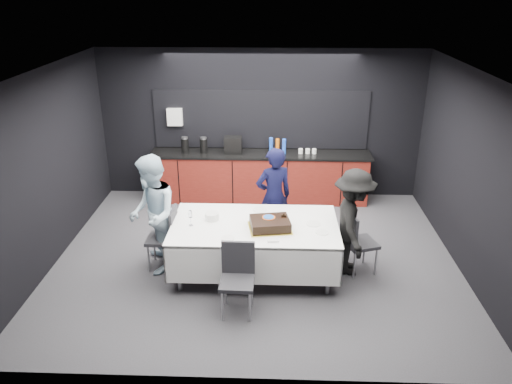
% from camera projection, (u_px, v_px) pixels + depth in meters
% --- Properties ---
extents(ground, '(6.00, 6.00, 0.00)m').
position_uv_depth(ground, '(256.00, 258.00, 7.62)').
color(ground, '#414146').
rests_on(ground, ground).
extents(room_shell, '(6.04, 5.04, 2.82)m').
position_uv_depth(room_shell, '(256.00, 141.00, 6.88)').
color(room_shell, white).
rests_on(room_shell, ground).
extents(kitchenette, '(4.10, 0.64, 2.05)m').
position_uv_depth(kitchenette, '(259.00, 173.00, 9.44)').
color(kitchenette, '#5C140E').
rests_on(kitchenette, ground).
extents(party_table, '(2.32, 1.32, 0.78)m').
position_uv_depth(party_table, '(255.00, 233.00, 7.00)').
color(party_table, '#99999E').
rests_on(party_table, ground).
extents(cake_assembly, '(0.63, 0.55, 0.18)m').
position_uv_depth(cake_assembly, '(270.00, 224.00, 6.79)').
color(cake_assembly, gold).
rests_on(cake_assembly, party_table).
extents(plate_stack, '(0.20, 0.20, 0.10)m').
position_uv_depth(plate_stack, '(212.00, 216.00, 7.05)').
color(plate_stack, white).
rests_on(plate_stack, party_table).
extents(loose_plate_near, '(0.18, 0.18, 0.01)m').
position_uv_depth(loose_plate_near, '(228.00, 238.00, 6.56)').
color(loose_plate_near, white).
rests_on(loose_plate_near, party_table).
extents(loose_plate_right_a, '(0.21, 0.21, 0.01)m').
position_uv_depth(loose_plate_right_a, '(313.00, 224.00, 6.94)').
color(loose_plate_right_a, white).
rests_on(loose_plate_right_a, party_table).
extents(loose_plate_right_b, '(0.18, 0.18, 0.01)m').
position_uv_depth(loose_plate_right_b, '(322.00, 232.00, 6.70)').
color(loose_plate_right_b, white).
rests_on(loose_plate_right_b, party_table).
extents(loose_plate_far, '(0.20, 0.20, 0.01)m').
position_uv_depth(loose_plate_far, '(260.00, 210.00, 7.36)').
color(loose_plate_far, white).
rests_on(loose_plate_far, party_table).
extents(fork_pile, '(0.15, 0.10, 0.02)m').
position_uv_depth(fork_pile, '(273.00, 240.00, 6.48)').
color(fork_pile, white).
rests_on(fork_pile, party_table).
extents(champagne_flute, '(0.06, 0.06, 0.22)m').
position_uv_depth(champagne_flute, '(190.00, 215.00, 6.84)').
color(champagne_flute, white).
rests_on(champagne_flute, party_table).
extents(chair_left, '(0.43, 0.43, 0.92)m').
position_uv_depth(chair_left, '(167.00, 234.00, 7.19)').
color(chair_left, '#2A2A2F').
rests_on(chair_left, ground).
extents(chair_right, '(0.53, 0.53, 0.92)m').
position_uv_depth(chair_right, '(356.00, 239.00, 7.06)').
color(chair_right, '#2A2A2F').
rests_on(chair_right, ground).
extents(chair_near, '(0.43, 0.43, 0.92)m').
position_uv_depth(chair_near, '(238.00, 273.00, 6.23)').
color(chair_near, '#2A2A2F').
rests_on(chair_near, ground).
extents(person_center, '(0.68, 0.57, 1.60)m').
position_uv_depth(person_center, '(274.00, 197.00, 7.74)').
color(person_center, black).
rests_on(person_center, ground).
extents(person_left, '(0.84, 0.98, 1.73)m').
position_uv_depth(person_left, '(152.00, 215.00, 7.02)').
color(person_left, silver).
rests_on(person_left, ground).
extents(person_right, '(0.59, 1.01, 1.56)m').
position_uv_depth(person_right, '(353.00, 223.00, 6.98)').
color(person_right, black).
rests_on(person_right, ground).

